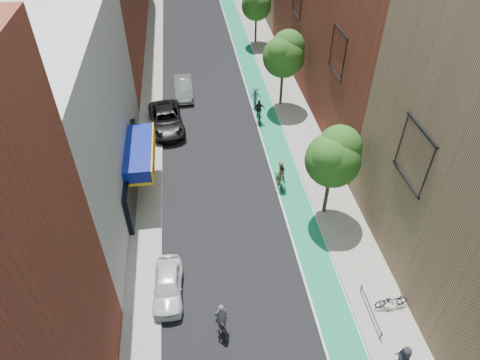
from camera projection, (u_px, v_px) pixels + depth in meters
name	position (u px, v px, depth m)	size (l,w,h in m)	color
bike_lane	(259.00, 95.00, 40.20)	(2.00, 68.00, 0.01)	#14744C
sidewalk_left	(152.00, 102.00, 39.14)	(2.00, 68.00, 0.15)	gray
sidewalk_right	(285.00, 93.00, 40.41)	(3.00, 68.00, 0.15)	gray
building_left_white	(50.00, 121.00, 25.74)	(8.00, 20.00, 12.00)	silver
tree_near	(334.00, 156.00, 25.31)	(3.40, 3.36, 6.42)	#332619
tree_mid	(284.00, 53.00, 35.71)	(3.55, 3.53, 6.74)	#332619
tree_far	(257.00, 3.00, 46.52)	(3.30, 3.25, 6.21)	#332619
parked_car_white	(168.00, 285.00, 23.10)	(1.58, 3.93, 1.34)	silver
parked_car_black	(166.00, 120.00, 35.45)	(2.65, 5.75, 1.60)	black
parked_car_silver	(183.00, 88.00, 39.73)	(1.59, 4.55, 1.50)	gray
cyclist_lead	(221.00, 323.00, 21.33)	(0.87, 1.71, 2.12)	black
cyclist_lane_near	(280.00, 176.00, 29.64)	(0.96, 1.65, 2.16)	black
cyclist_lane_mid	(259.00, 114.00, 36.19)	(1.04, 1.81, 2.07)	black
cyclist_lane_far	(255.00, 98.00, 38.02)	(1.01, 1.47, 1.91)	black
parked_bike_far	(391.00, 300.00, 22.44)	(0.63, 1.80, 0.95)	black
pedestrian	(403.00, 359.00, 19.58)	(0.86, 0.56, 1.76)	black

